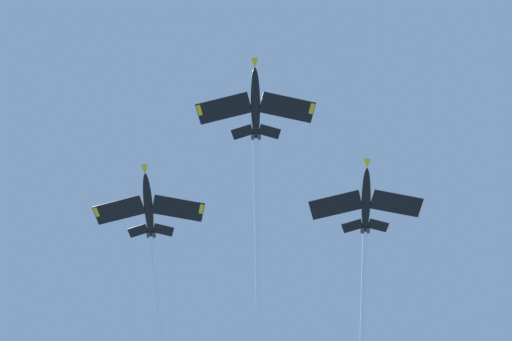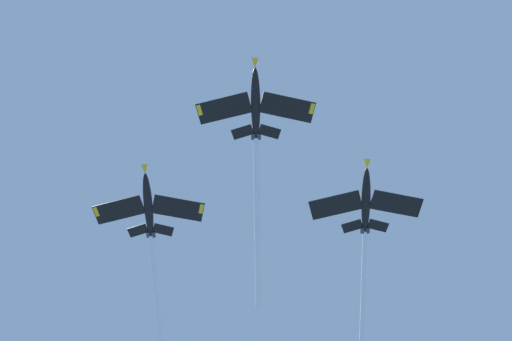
{
  "view_description": "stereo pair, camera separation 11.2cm",
  "coord_description": "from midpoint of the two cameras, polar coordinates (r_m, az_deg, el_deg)",
  "views": [
    {
      "loc": [
        -28.97,
        -34.3,
        1.9
      ],
      "look_at": [
        26.43,
        -13.68,
        104.89
      ],
      "focal_mm": 48.24,
      "sensor_mm": 36.0,
      "label": 1
    },
    {
      "loc": [
        -29.01,
        -34.2,
        1.9
      ],
      "look_at": [
        26.43,
        -13.68,
        104.89
      ],
      "focal_mm": 48.24,
      "sensor_mm": 36.0,
      "label": 2
    }
  ],
  "objects": [
    {
      "name": "jet_lead",
      "position": [
        117.64,
        0.01,
        0.91
      ],
      "size": [
        43.57,
        22.77,
        9.41
      ],
      "color": "black"
    },
    {
      "name": "jet_left_wing",
      "position": [
        124.64,
        8.99,
        -5.4
      ],
      "size": [
        41.74,
        21.52,
        8.43
      ],
      "color": "black"
    },
    {
      "name": "jet_right_wing",
      "position": [
        127.72,
        -8.57,
        -6.89
      ],
      "size": [
        44.54,
        22.38,
        9.14
      ],
      "color": "black"
    }
  ]
}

